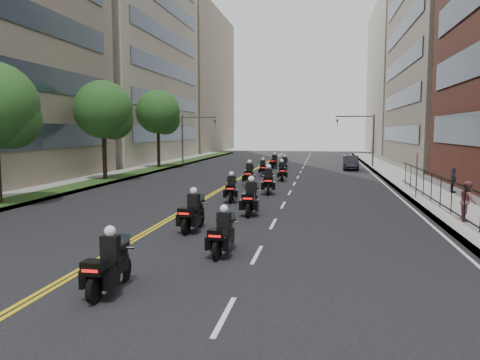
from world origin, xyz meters
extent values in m
plane|color=black|center=(0.00, 0.00, 0.00)|extent=(160.00, 160.00, 0.00)
cube|color=gray|center=(12.00, 25.00, 0.07)|extent=(4.00, 90.00, 0.15)
cube|color=gray|center=(-12.00, 25.00, 0.07)|extent=(4.00, 90.00, 0.15)
cube|color=#203E16|center=(-11.20, 25.00, 0.17)|extent=(2.00, 90.00, 0.04)
cube|color=gray|center=(21.50, 48.00, 15.00)|extent=(15.00, 28.00, 30.00)
cube|color=#333F4C|center=(13.95, 48.00, 3.50)|extent=(0.12, 24.08, 1.80)
cube|color=#333F4C|center=(13.95, 48.00, 7.50)|extent=(0.12, 24.08, 1.80)
cube|color=#333F4C|center=(13.95, 48.00, 11.50)|extent=(0.12, 24.08, 1.80)
cube|color=#333F4C|center=(13.95, 48.00, 15.50)|extent=(0.12, 24.08, 1.80)
cube|color=gray|center=(21.50, 78.00, 13.00)|extent=(15.00, 28.00, 26.00)
cube|color=#333F4C|center=(-13.95, 17.00, 3.50)|extent=(0.12, 25.80, 1.80)
cube|color=#333F4C|center=(-13.95, 17.00, 7.50)|extent=(0.12, 25.80, 1.80)
cube|color=#333F4C|center=(-13.95, 17.00, 11.50)|extent=(0.12, 25.80, 1.80)
cube|color=gray|center=(-22.00, 48.00, 17.00)|extent=(16.00, 28.00, 34.00)
cube|color=#333F4C|center=(-13.95, 48.00, 3.50)|extent=(0.12, 24.08, 1.80)
cube|color=#333F4C|center=(-13.95, 48.00, 7.50)|extent=(0.12, 24.08, 1.80)
cube|color=#333F4C|center=(-13.95, 48.00, 11.50)|extent=(0.12, 24.08, 1.80)
cube|color=#333F4C|center=(-13.95, 48.00, 15.50)|extent=(0.12, 24.08, 1.80)
cube|color=#333F4C|center=(-13.95, 48.00, 19.50)|extent=(0.12, 24.08, 1.80)
cube|color=gray|center=(-22.00, 78.00, 13.00)|extent=(16.00, 28.00, 26.00)
cube|color=black|center=(11.00, 12.00, 1.60)|extent=(0.05, 28.00, 0.05)
cube|color=black|center=(11.00, 12.00, 0.30)|extent=(0.05, 28.00, 0.05)
sphere|color=#1B511D|center=(-10.60, 12.40, 4.49)|extent=(3.08, 3.08, 3.08)
cylinder|color=black|center=(-11.20, 24.00, 2.55)|extent=(0.32, 0.32, 5.11)
sphere|color=#1B511D|center=(-11.20, 24.00, 5.47)|extent=(4.40, 4.40, 4.40)
sphere|color=#1B511D|center=(-10.60, 24.40, 4.75)|extent=(3.08, 3.08, 3.08)
cylinder|color=black|center=(-11.20, 36.00, 2.69)|extent=(0.32, 0.32, 5.39)
sphere|color=#1B511D|center=(-11.20, 36.00, 5.78)|extent=(4.40, 4.40, 4.40)
sphere|color=#1B511D|center=(-10.60, 36.40, 5.00)|extent=(3.08, 3.08, 3.08)
cylinder|color=#3F3F44|center=(10.50, 42.00, 2.80)|extent=(0.18, 0.18, 5.60)
cylinder|color=#3F3F44|center=(8.50, 42.00, 5.40)|extent=(4.00, 0.14, 0.14)
imported|color=black|center=(6.70, 42.00, 4.60)|extent=(0.16, 0.20, 1.00)
cylinder|color=#3F3F44|center=(-10.50, 42.00, 2.80)|extent=(0.18, 0.18, 5.60)
cylinder|color=#3F3F44|center=(-8.50, 42.00, 5.40)|extent=(4.00, 0.14, 0.14)
imported|color=black|center=(-6.70, 42.00, 4.60)|extent=(0.16, 0.20, 1.00)
cylinder|color=black|center=(0.15, 0.22, 0.33)|extent=(0.14, 0.66, 0.66)
cylinder|color=black|center=(0.16, 1.78, 0.33)|extent=(0.14, 0.66, 0.66)
cube|color=black|center=(0.15, 1.00, 0.60)|extent=(0.42, 1.31, 0.39)
cube|color=silver|center=(0.15, 1.05, 0.38)|extent=(0.37, 0.54, 0.29)
cube|color=black|center=(0.15, 0.22, 0.83)|extent=(0.51, 0.41, 0.31)
cube|color=red|center=(0.14, 0.02, 0.81)|extent=(0.39, 0.03, 0.07)
cube|color=black|center=(0.15, 1.05, 1.09)|extent=(0.43, 0.27, 0.60)
sphere|color=white|center=(0.15, 1.06, 1.49)|extent=(0.28, 0.28, 0.28)
cylinder|color=black|center=(2.09, 4.13, 0.32)|extent=(0.18, 0.65, 0.64)
cylinder|color=black|center=(2.20, 5.64, 0.32)|extent=(0.18, 0.65, 0.64)
cube|color=black|center=(2.15, 4.89, 0.59)|extent=(0.48, 1.30, 0.38)
cube|color=silver|center=(2.15, 4.93, 0.37)|extent=(0.39, 0.54, 0.28)
cube|color=black|center=(2.09, 4.13, 0.81)|extent=(0.52, 0.43, 0.30)
cube|color=red|center=(2.08, 3.94, 0.79)|extent=(0.38, 0.05, 0.07)
cube|color=black|center=(2.15, 4.93, 1.06)|extent=(0.43, 0.29, 0.59)
sphere|color=white|center=(2.15, 4.94, 1.45)|extent=(0.27, 0.27, 0.27)
cylinder|color=black|center=(0.19, 7.31, 0.35)|extent=(0.19, 0.70, 0.69)
cylinder|color=black|center=(0.31, 8.93, 0.35)|extent=(0.19, 0.70, 0.69)
cube|color=black|center=(0.25, 8.12, 0.63)|extent=(0.53, 1.40, 0.41)
cube|color=silver|center=(0.25, 8.17, 0.40)|extent=(0.43, 0.59, 0.30)
cube|color=black|center=(0.19, 7.31, 0.87)|extent=(0.56, 0.46, 0.32)
cube|color=red|center=(0.17, 7.10, 0.85)|extent=(0.41, 0.06, 0.07)
cube|color=black|center=(0.25, 8.17, 1.14)|extent=(0.47, 0.32, 0.63)
sphere|color=white|center=(0.25, 8.18, 1.56)|extent=(0.29, 0.29, 0.29)
cylinder|color=black|center=(1.95, 11.17, 0.37)|extent=(0.16, 0.73, 0.73)
cylinder|color=black|center=(1.94, 12.89, 0.37)|extent=(0.16, 0.73, 0.73)
cube|color=black|center=(1.94, 12.03, 0.67)|extent=(0.46, 1.46, 0.43)
cube|color=silver|center=(1.94, 12.08, 0.42)|extent=(0.41, 0.59, 0.32)
cube|color=black|center=(1.95, 11.17, 0.92)|extent=(0.56, 0.46, 0.34)
cube|color=red|center=(1.95, 10.94, 0.90)|extent=(0.43, 0.04, 0.08)
cube|color=black|center=(1.94, 12.08, 1.20)|extent=(0.48, 0.30, 0.67)
sphere|color=white|center=(1.94, 12.09, 1.66)|extent=(0.31, 0.31, 0.31)
cylinder|color=black|center=(0.36, 15.05, 0.34)|extent=(0.21, 0.68, 0.67)
cylinder|color=black|center=(0.18, 16.62, 0.34)|extent=(0.21, 0.68, 0.67)
cube|color=black|center=(0.27, 15.83, 0.61)|extent=(0.57, 1.37, 0.39)
cube|color=silver|center=(0.26, 15.88, 0.38)|extent=(0.44, 0.58, 0.30)
cube|color=black|center=(0.36, 15.05, 0.85)|extent=(0.56, 0.47, 0.32)
cube|color=red|center=(0.38, 14.84, 0.83)|extent=(0.40, 0.08, 0.07)
cube|color=black|center=(0.26, 15.88, 1.11)|extent=(0.46, 0.32, 0.61)
sphere|color=white|center=(0.26, 15.89, 1.52)|extent=(0.29, 0.29, 0.29)
cylinder|color=black|center=(2.00, 18.53, 0.37)|extent=(0.23, 0.75, 0.74)
cylinder|color=black|center=(1.83, 20.26, 0.37)|extent=(0.23, 0.75, 0.74)
cube|color=black|center=(1.92, 19.39, 0.68)|extent=(0.60, 1.51, 0.44)
cube|color=silver|center=(1.91, 19.45, 0.42)|extent=(0.47, 0.64, 0.33)
cube|color=black|center=(2.00, 18.53, 0.94)|extent=(0.61, 0.51, 0.35)
cube|color=red|center=(2.03, 18.30, 0.91)|extent=(0.44, 0.08, 0.08)
cube|color=black|center=(1.91, 19.45, 1.22)|extent=(0.51, 0.35, 0.68)
sphere|color=white|center=(1.91, 19.46, 1.68)|extent=(0.32, 0.32, 0.32)
cylinder|color=black|center=(0.11, 22.76, 0.37)|extent=(0.19, 0.74, 0.74)
cylinder|color=black|center=(0.03, 24.50, 0.37)|extent=(0.19, 0.74, 0.74)
cube|color=black|center=(0.07, 23.63, 0.67)|extent=(0.52, 1.48, 0.43)
cube|color=silver|center=(0.07, 23.68, 0.42)|extent=(0.44, 0.61, 0.33)
cube|color=black|center=(0.11, 22.76, 0.93)|extent=(0.58, 0.48, 0.35)
cube|color=red|center=(0.12, 22.54, 0.91)|extent=(0.43, 0.05, 0.08)
cube|color=black|center=(0.07, 23.68, 1.21)|extent=(0.49, 0.33, 0.67)
sphere|color=white|center=(0.07, 23.70, 1.67)|extent=(0.31, 0.31, 0.31)
cylinder|color=black|center=(2.20, 26.29, 0.34)|extent=(0.23, 0.69, 0.68)
cylinder|color=black|center=(1.99, 27.88, 0.34)|extent=(0.23, 0.69, 0.68)
cube|color=black|center=(2.10, 27.09, 0.62)|extent=(0.60, 1.39, 0.40)
cube|color=silver|center=(2.09, 27.14, 0.39)|extent=(0.45, 0.60, 0.30)
cube|color=black|center=(2.20, 26.29, 0.86)|extent=(0.57, 0.49, 0.32)
cube|color=red|center=(2.23, 26.09, 0.84)|extent=(0.40, 0.08, 0.07)
cube|color=black|center=(2.09, 27.14, 1.12)|extent=(0.47, 0.34, 0.62)
sphere|color=white|center=(2.09, 27.15, 1.54)|extent=(0.29, 0.29, 0.29)
cylinder|color=black|center=(0.25, 29.85, 0.32)|extent=(0.21, 0.65, 0.64)
cylinder|color=black|center=(0.06, 31.34, 0.32)|extent=(0.21, 0.65, 0.64)
cube|color=black|center=(0.15, 30.60, 0.58)|extent=(0.55, 1.31, 0.37)
cube|color=silver|center=(0.14, 30.64, 0.37)|extent=(0.42, 0.56, 0.28)
cube|color=black|center=(0.25, 29.85, 0.81)|extent=(0.53, 0.45, 0.30)
cube|color=red|center=(0.27, 29.66, 0.79)|extent=(0.38, 0.08, 0.07)
cube|color=black|center=(0.14, 30.64, 1.05)|extent=(0.44, 0.31, 0.58)
sphere|color=white|center=(0.14, 30.65, 1.44)|extent=(0.27, 0.27, 0.27)
cylinder|color=black|center=(1.62, 34.09, 0.33)|extent=(0.18, 0.67, 0.66)
cylinder|color=black|center=(1.73, 35.64, 0.33)|extent=(0.18, 0.67, 0.66)
cube|color=black|center=(1.67, 34.87, 0.60)|extent=(0.50, 1.34, 0.39)
cube|color=silver|center=(1.68, 34.91, 0.38)|extent=(0.41, 0.56, 0.29)
cube|color=black|center=(1.62, 34.09, 0.84)|extent=(0.53, 0.44, 0.31)
cube|color=red|center=(1.60, 33.89, 0.82)|extent=(0.39, 0.06, 0.07)
cube|color=black|center=(1.68, 34.91, 1.09)|extent=(0.45, 0.30, 0.60)
sphere|color=white|center=(1.68, 34.92, 1.50)|extent=(0.28, 0.28, 0.28)
cylinder|color=black|center=(0.25, 37.86, 0.34)|extent=(0.20, 0.68, 0.67)
cylinder|color=black|center=(0.41, 39.42, 0.34)|extent=(0.20, 0.68, 0.67)
cube|color=black|center=(0.33, 38.64, 0.61)|extent=(0.55, 1.36, 0.39)
cube|color=silver|center=(0.33, 38.69, 0.38)|extent=(0.43, 0.58, 0.30)
cube|color=black|center=(0.25, 37.86, 0.85)|extent=(0.55, 0.46, 0.32)
cube|color=red|center=(0.23, 37.65, 0.83)|extent=(0.40, 0.07, 0.07)
cube|color=black|center=(0.33, 38.69, 1.10)|extent=(0.46, 0.32, 0.61)
sphere|color=white|center=(0.34, 38.70, 1.52)|extent=(0.29, 0.29, 0.29)
imported|color=black|center=(8.00, 38.47, 0.70)|extent=(1.56, 4.27, 1.40)
imported|color=brown|center=(11.20, 11.29, 0.99)|extent=(0.74, 0.89, 1.67)
imported|color=#413F47|center=(13.03, 20.68, 0.91)|extent=(0.45, 0.92, 1.52)
camera|label=1|loc=(5.18, -9.34, 3.92)|focal=35.00mm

